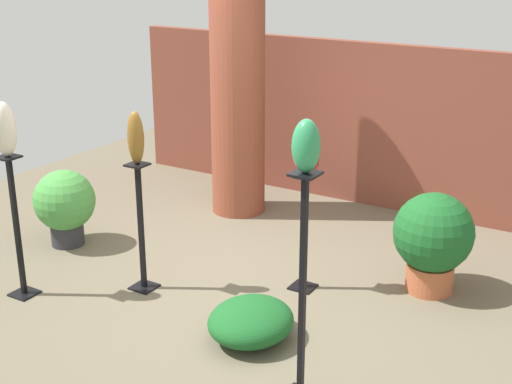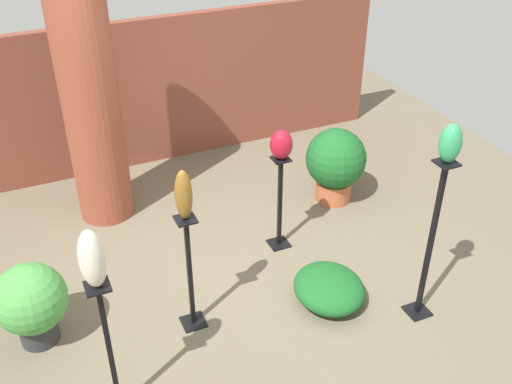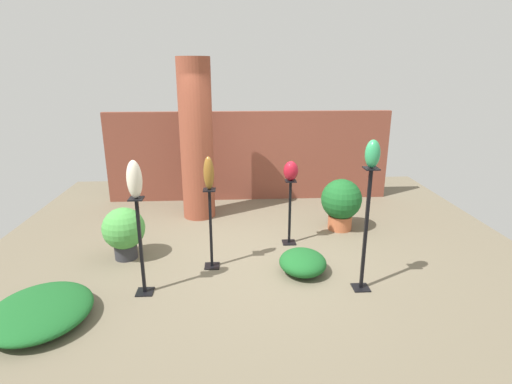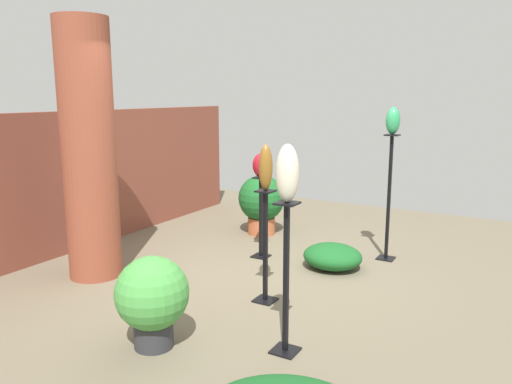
{
  "view_description": "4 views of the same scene",
  "coord_description": "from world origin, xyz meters",
  "px_view_note": "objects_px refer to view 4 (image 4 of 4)",
  "views": [
    {
      "loc": [
        2.98,
        -4.55,
        2.77
      ],
      "look_at": [
        0.12,
        0.17,
        0.82
      ],
      "focal_mm": 50.0,
      "sensor_mm": 36.0,
      "label": 1
    },
    {
      "loc": [
        -1.64,
        -4.03,
        3.73
      ],
      "look_at": [
        0.14,
        0.02,
        0.88
      ],
      "focal_mm": 42.0,
      "sensor_mm": 36.0,
      "label": 2
    },
    {
      "loc": [
        -0.33,
        -5.3,
        2.58
      ],
      "look_at": [
        0.01,
        0.32,
        0.82
      ],
      "focal_mm": 28.0,
      "sensor_mm": 36.0,
      "label": 3
    },
    {
      "loc": [
        -4.63,
        -2.61,
        1.97
      ],
      "look_at": [
        0.28,
        0.22,
        0.86
      ],
      "focal_mm": 35.0,
      "sensor_mm": 36.0,
      "label": 4
    }
  ],
  "objects_px": {
    "art_vase_jade": "(393,121)",
    "art_vase_ivory": "(287,173)",
    "pedestal_ivory": "(286,285)",
    "potted_plant_near_pillar": "(261,201)",
    "pedestal_bronze": "(265,252)",
    "art_vase_ruby": "(261,165)",
    "brick_pillar": "(89,152)",
    "pedestal_jade": "(389,203)",
    "pedestal_ruby": "(261,221)",
    "potted_plant_mid_right": "(152,297)",
    "art_vase_bronze": "(266,168)"
  },
  "relations": [
    {
      "from": "pedestal_ruby",
      "to": "art_vase_ivory",
      "type": "xyz_separation_m",
      "value": [
        -1.92,
        -1.3,
        0.96
      ]
    },
    {
      "from": "art_vase_ruby",
      "to": "art_vase_ivory",
      "type": "bearing_deg",
      "value": -145.87
    },
    {
      "from": "art_vase_ruby",
      "to": "art_vase_ivory",
      "type": "height_order",
      "value": "art_vase_ivory"
    },
    {
      "from": "pedestal_ivory",
      "to": "art_vase_jade",
      "type": "distance_m",
      "value": 2.85
    },
    {
      "from": "art_vase_ruby",
      "to": "potted_plant_near_pillar",
      "type": "height_order",
      "value": "art_vase_ruby"
    },
    {
      "from": "art_vase_bronze",
      "to": "potted_plant_near_pillar",
      "type": "distance_m",
      "value": 2.54
    },
    {
      "from": "pedestal_jade",
      "to": "art_vase_ruby",
      "type": "xyz_separation_m",
      "value": [
        -0.69,
        1.36,
        0.44
      ]
    },
    {
      "from": "pedestal_jade",
      "to": "art_vase_jade",
      "type": "distance_m",
      "value": 0.97
    },
    {
      "from": "art_vase_bronze",
      "to": "potted_plant_mid_right",
      "type": "xyz_separation_m",
      "value": [
        -1.22,
        0.34,
        -0.89
      ]
    },
    {
      "from": "pedestal_bronze",
      "to": "art_vase_ruby",
      "type": "bearing_deg",
      "value": 31.23
    },
    {
      "from": "brick_pillar",
      "to": "potted_plant_near_pillar",
      "type": "relative_size",
      "value": 3.23
    },
    {
      "from": "pedestal_bronze",
      "to": "art_vase_bronze",
      "type": "bearing_deg",
      "value": 90.0
    },
    {
      "from": "potted_plant_near_pillar",
      "to": "brick_pillar",
      "type": "bearing_deg",
      "value": 162.12
    },
    {
      "from": "pedestal_ruby",
      "to": "potted_plant_near_pillar",
      "type": "bearing_deg",
      "value": 28.97
    },
    {
      "from": "pedestal_bronze",
      "to": "potted_plant_mid_right",
      "type": "xyz_separation_m",
      "value": [
        -1.22,
        0.34,
        -0.08
      ]
    },
    {
      "from": "art_vase_jade",
      "to": "potted_plant_near_pillar",
      "type": "distance_m",
      "value": 2.24
    },
    {
      "from": "brick_pillar",
      "to": "pedestal_jade",
      "type": "height_order",
      "value": "brick_pillar"
    },
    {
      "from": "potted_plant_near_pillar",
      "to": "potted_plant_mid_right",
      "type": "xyz_separation_m",
      "value": [
        -3.29,
        -0.87,
        -0.06
      ]
    },
    {
      "from": "pedestal_bronze",
      "to": "art_vase_bronze",
      "type": "height_order",
      "value": "art_vase_bronze"
    },
    {
      "from": "art_vase_jade",
      "to": "art_vase_ivory",
      "type": "bearing_deg",
      "value": 178.68
    },
    {
      "from": "pedestal_bronze",
      "to": "pedestal_ivory",
      "type": "relative_size",
      "value": 0.92
    },
    {
      "from": "brick_pillar",
      "to": "potted_plant_mid_right",
      "type": "distance_m",
      "value": 2.11
    },
    {
      "from": "pedestal_bronze",
      "to": "art_vase_ruby",
      "type": "height_order",
      "value": "art_vase_ruby"
    },
    {
      "from": "brick_pillar",
      "to": "art_vase_bronze",
      "type": "xyz_separation_m",
      "value": [
        0.31,
        -1.97,
        -0.07
      ]
    },
    {
      "from": "pedestal_ruby",
      "to": "potted_plant_mid_right",
      "type": "distance_m",
      "value": 2.4
    },
    {
      "from": "art_vase_ivory",
      "to": "potted_plant_mid_right",
      "type": "height_order",
      "value": "art_vase_ivory"
    },
    {
      "from": "pedestal_ruby",
      "to": "potted_plant_near_pillar",
      "type": "height_order",
      "value": "pedestal_ruby"
    },
    {
      "from": "pedestal_ruby",
      "to": "art_vase_ivory",
      "type": "distance_m",
      "value": 2.51
    },
    {
      "from": "art_vase_ivory",
      "to": "pedestal_jade",
      "type": "bearing_deg",
      "value": -1.32
    },
    {
      "from": "art_vase_bronze",
      "to": "potted_plant_near_pillar",
      "type": "xyz_separation_m",
      "value": [
        2.07,
        1.21,
        -0.83
      ]
    },
    {
      "from": "pedestal_ruby",
      "to": "pedestal_ivory",
      "type": "relative_size",
      "value": 0.84
    },
    {
      "from": "pedestal_ivory",
      "to": "art_vase_bronze",
      "type": "relative_size",
      "value": 2.8
    },
    {
      "from": "brick_pillar",
      "to": "pedestal_jade",
      "type": "distance_m",
      "value": 3.48
    },
    {
      "from": "art_vase_jade",
      "to": "pedestal_ivory",
      "type": "bearing_deg",
      "value": 178.68
    },
    {
      "from": "art_vase_jade",
      "to": "potted_plant_mid_right",
      "type": "relative_size",
      "value": 0.43
    },
    {
      "from": "pedestal_ivory",
      "to": "potted_plant_near_pillar",
      "type": "distance_m",
      "value": 3.37
    },
    {
      "from": "pedestal_bronze",
      "to": "art_vase_jade",
      "type": "distance_m",
      "value": 2.28
    },
    {
      "from": "pedestal_jade",
      "to": "art_vase_jade",
      "type": "xyz_separation_m",
      "value": [
        0.0,
        0.0,
        0.97
      ]
    },
    {
      "from": "pedestal_jade",
      "to": "potted_plant_mid_right",
      "type": "xyz_separation_m",
      "value": [
        -3.06,
        1.0,
        -0.29
      ]
    },
    {
      "from": "art_vase_bronze",
      "to": "potted_plant_near_pillar",
      "type": "relative_size",
      "value": 0.5
    },
    {
      "from": "potted_plant_near_pillar",
      "to": "art_vase_ivory",
      "type": "bearing_deg",
      "value": -147.48
    },
    {
      "from": "pedestal_ruby",
      "to": "potted_plant_mid_right",
      "type": "height_order",
      "value": "pedestal_ruby"
    },
    {
      "from": "potted_plant_mid_right",
      "to": "pedestal_bronze",
      "type": "bearing_deg",
      "value": -15.38
    },
    {
      "from": "art_vase_ruby",
      "to": "art_vase_ivory",
      "type": "xyz_separation_m",
      "value": [
        -1.92,
        -1.3,
        0.27
      ]
    },
    {
      "from": "pedestal_jade",
      "to": "pedestal_bronze",
      "type": "relative_size",
      "value": 1.38
    },
    {
      "from": "brick_pillar",
      "to": "art_vase_ruby",
      "type": "bearing_deg",
      "value": -41.22
    },
    {
      "from": "art_vase_ruby",
      "to": "art_vase_bronze",
      "type": "xyz_separation_m",
      "value": [
        -1.15,
        -0.7,
        0.17
      ]
    },
    {
      "from": "brick_pillar",
      "to": "potted_plant_near_pillar",
      "type": "bearing_deg",
      "value": -17.88
    },
    {
      "from": "brick_pillar",
      "to": "potted_plant_mid_right",
      "type": "bearing_deg",
      "value": -119.06
    },
    {
      "from": "art_vase_bronze",
      "to": "potted_plant_near_pillar",
      "type": "bearing_deg",
      "value": 30.24
    }
  ]
}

